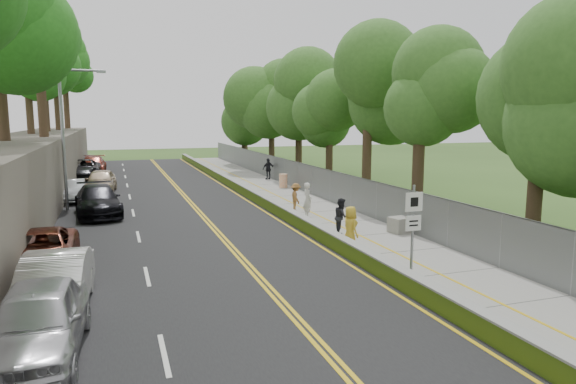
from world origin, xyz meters
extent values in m
plane|color=#33511E|center=(0.00, 0.00, 0.00)|extent=(140.00, 140.00, 0.00)
cube|color=black|center=(-5.40, 15.00, 0.02)|extent=(11.20, 66.00, 0.04)
cube|color=gray|center=(2.55, 15.00, 0.03)|extent=(4.20, 66.00, 0.05)
cube|color=#95E517|center=(0.25, 15.00, 0.30)|extent=(0.42, 66.00, 0.60)
cube|color=#595147|center=(-13.50, 15.00, 2.00)|extent=(5.00, 66.00, 4.00)
cube|color=slate|center=(4.65, 15.00, 1.00)|extent=(0.04, 66.00, 2.00)
cylinder|color=gray|center=(-10.70, 14.00, 4.00)|extent=(0.18, 0.18, 8.00)
cylinder|color=gray|center=(-9.60, 14.00, 7.85)|extent=(2.30, 0.13, 0.13)
cube|color=gray|center=(-8.52, 14.00, 7.80)|extent=(0.50, 0.22, 0.14)
cylinder|color=gray|center=(1.05, -3.00, 1.60)|extent=(0.09, 0.09, 3.10)
cube|color=white|center=(1.05, -3.03, 2.60)|extent=(0.62, 0.04, 0.62)
cube|color=white|center=(1.05, -3.03, 1.90)|extent=(0.56, 0.04, 0.50)
cylinder|color=orange|center=(3.82, 18.87, 0.56)|extent=(0.62, 0.62, 1.02)
cube|color=gray|center=(4.30, 3.00, 0.40)|extent=(1.20, 0.99, 0.71)
imported|color=#BAB9BE|center=(-9.83, -5.22, 0.86)|extent=(2.15, 4.89, 1.64)
imported|color=silver|center=(-9.76, -2.45, 0.82)|extent=(1.93, 4.84, 1.56)
imported|color=maroon|center=(-10.60, 1.87, 0.73)|extent=(2.34, 4.99, 1.38)
imported|color=black|center=(-9.00, 11.90, 0.84)|extent=(2.72, 5.69, 1.60)
imported|color=#C3AC8F|center=(-9.00, 20.75, 0.85)|extent=(2.24, 4.85, 1.61)
imported|color=silver|center=(-10.60, 17.37, 0.71)|extent=(1.57, 4.11, 1.34)
imported|color=black|center=(-10.60, 29.90, 0.85)|extent=(2.77, 5.85, 1.61)
imported|color=maroon|center=(-9.96, 33.98, 0.82)|extent=(2.43, 5.47, 1.56)
imported|color=silver|center=(-10.60, 39.20, 0.75)|extent=(2.04, 4.33, 1.43)
imported|color=gold|center=(0.75, 1.00, 0.92)|extent=(0.61, 0.89, 1.74)
imported|color=silver|center=(1.45, 7.60, 0.98)|extent=(0.45, 0.68, 1.86)
imported|color=black|center=(1.45, 3.36, 0.89)|extent=(0.89, 0.99, 1.67)
imported|color=#986331|center=(1.45, 9.44, 0.85)|extent=(0.68, 1.08, 1.59)
imported|color=black|center=(4.20, 24.02, 0.95)|extent=(1.11, 0.62, 1.79)
camera|label=1|loc=(-8.06, -17.16, 5.34)|focal=32.00mm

